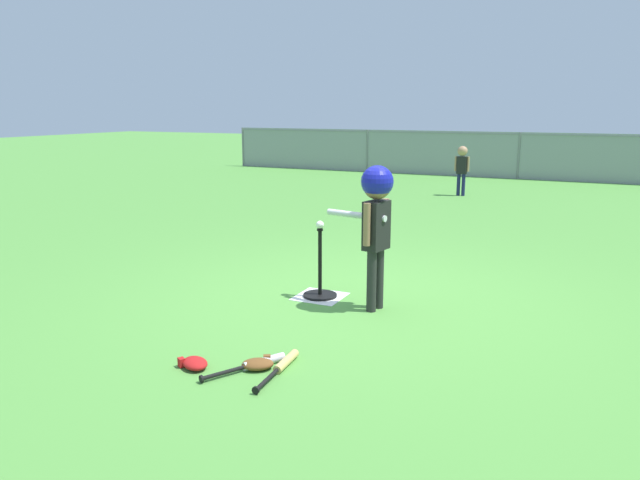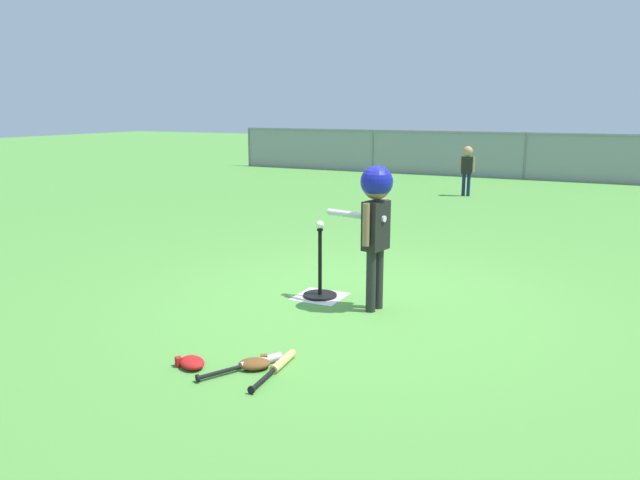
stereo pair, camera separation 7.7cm
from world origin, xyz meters
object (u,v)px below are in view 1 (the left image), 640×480
object	(u,v)px
fielder_deep_right	(462,164)
spare_bat_wood	(282,365)
batting_tee	(320,286)
baseball_on_tee	(320,225)
batter_child	(376,208)
spare_bat_silver	(256,364)
glove_near_bats	(194,363)
glove_by_plate	(258,364)

from	to	relation	value
fielder_deep_right	spare_bat_wood	bearing A→B (deg)	-85.26
batting_tee	fielder_deep_right	size ratio (longest dim) A/B	0.66
baseball_on_tee	batter_child	xyz separation A→B (m)	(0.59, -0.12, 0.22)
spare_bat_silver	glove_near_bats	world-z (taller)	glove_near_bats
spare_bat_wood	batter_child	bearing A→B (deg)	84.87
batting_tee	glove_by_plate	xyz separation A→B (m)	(0.30, -1.65, -0.07)
batting_tee	fielder_deep_right	xyz separation A→B (m)	(-0.27, 7.26, 0.54)
spare_bat_silver	glove_by_plate	bearing A→B (deg)	-9.77
glove_by_plate	baseball_on_tee	bearing A→B (deg)	100.49
fielder_deep_right	glove_near_bats	world-z (taller)	fielder_deep_right
spare_bat_wood	glove_near_bats	world-z (taller)	glove_near_bats
baseball_on_tee	fielder_deep_right	xyz separation A→B (m)	(-0.27, 7.26, -0.05)
batter_child	spare_bat_wood	size ratio (longest dim) A/B	2.00
fielder_deep_right	spare_bat_silver	distance (m)	8.94
batter_child	spare_bat_wood	bearing A→B (deg)	-95.13
fielder_deep_right	glove_by_plate	world-z (taller)	fielder_deep_right
baseball_on_tee	glove_by_plate	size ratio (longest dim) A/B	0.27
batting_tee	batter_child	size ratio (longest dim) A/B	0.51
glove_near_bats	spare_bat_silver	bearing A→B (deg)	25.17
spare_bat_silver	glove_by_plate	world-z (taller)	glove_by_plate
spare_bat_wood	spare_bat_silver	bearing A→B (deg)	-160.98
batting_tee	spare_bat_silver	size ratio (longest dim) A/B	1.13
fielder_deep_right	glove_near_bats	bearing A→B (deg)	-88.89
batter_child	spare_bat_wood	world-z (taller)	batter_child
batting_tee	spare_bat_wood	world-z (taller)	batting_tee
batter_child	fielder_deep_right	bearing A→B (deg)	96.68
glove_by_plate	batter_child	bearing A→B (deg)	79.39
batting_tee	baseball_on_tee	world-z (taller)	baseball_on_tee
baseball_on_tee	spare_bat_wood	world-z (taller)	baseball_on_tee
spare_bat_wood	glove_near_bats	bearing A→B (deg)	-156.71
baseball_on_tee	fielder_deep_right	size ratio (longest dim) A/B	0.07
batter_child	glove_near_bats	size ratio (longest dim) A/B	4.71
spare_bat_wood	glove_by_plate	bearing A→B (deg)	-157.40
batting_tee	glove_by_plate	distance (m)	1.68
fielder_deep_right	glove_by_plate	bearing A→B (deg)	-86.28
fielder_deep_right	glove_by_plate	size ratio (longest dim) A/B	3.67
batting_tee	spare_bat_wood	distance (m)	1.65
glove_near_bats	glove_by_plate	bearing A→B (deg)	23.55
fielder_deep_right	glove_by_plate	xyz separation A→B (m)	(0.58, -8.91, -0.61)
fielder_deep_right	batting_tee	bearing A→B (deg)	-87.83
batting_tee	glove_by_plate	bearing A→B (deg)	-79.51
baseball_on_tee	fielder_deep_right	distance (m)	7.27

